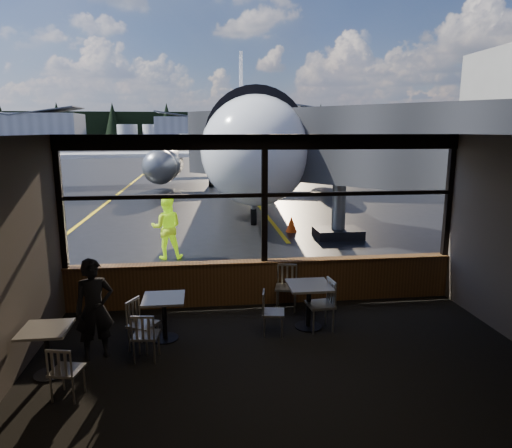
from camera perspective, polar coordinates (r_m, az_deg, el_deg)
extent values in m
plane|color=black|center=(129.06, -6.46, 9.95)|extent=(520.00, 520.00, 0.00)
cube|color=black|center=(7.10, 4.53, -18.55)|extent=(8.00, 6.00, 0.01)
cube|color=#38332D|center=(6.14, 5.05, 10.90)|extent=(8.00, 6.00, 0.04)
cube|color=#4E453E|center=(3.74, 14.55, -17.97)|extent=(8.00, 0.04, 3.50)
cube|color=#533319|center=(9.62, 1.02, -7.33)|extent=(8.00, 0.28, 0.90)
cube|color=black|center=(9.10, 1.08, 10.22)|extent=(8.00, 0.18, 0.30)
cube|color=black|center=(9.50, -23.29, 2.36)|extent=(0.12, 0.12, 2.60)
cube|color=black|center=(9.20, 1.06, 3.04)|extent=(0.12, 0.12, 2.60)
cube|color=black|center=(10.50, 22.97, 3.18)|extent=(0.12, 0.12, 2.60)
cube|color=black|center=(9.18, 1.06, 3.65)|extent=(8.00, 0.10, 0.08)
imported|color=black|center=(7.72, -19.53, -10.01)|extent=(0.69, 0.57, 1.63)
imported|color=#BFF219|center=(13.09, -11.10, -0.43)|extent=(0.87, 0.68, 1.78)
cone|color=orange|center=(16.37, 4.44, -0.03)|extent=(0.40, 0.40, 0.56)
cylinder|color=silver|center=(193.16, -15.78, 11.01)|extent=(8.00, 8.00, 6.00)
cylinder|color=silver|center=(191.92, -12.77, 11.16)|extent=(8.00, 8.00, 6.00)
cylinder|color=silver|center=(191.21, -9.73, 11.28)|extent=(8.00, 8.00, 6.00)
cube|color=black|center=(219.02, -6.74, 12.17)|extent=(360.00, 3.00, 12.00)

